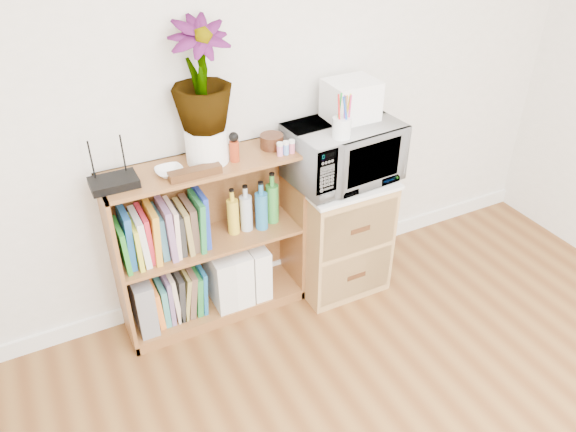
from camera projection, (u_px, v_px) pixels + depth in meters
skirting_board at (261, 272)px, 3.45m from camera, size 4.00×0.02×0.10m
bookshelf at (210, 243)px, 2.98m from camera, size 1.00×0.30×0.95m
wicker_unit at (337, 233)px, 3.28m from camera, size 0.50×0.45×0.70m
microwave at (343, 152)px, 2.98m from camera, size 0.60×0.43×0.32m
pen_cup at (342, 128)px, 2.74m from camera, size 0.09×0.09×0.10m
small_appliance at (351, 100)px, 2.90m from camera, size 0.26×0.22×0.20m
router at (114, 182)px, 2.53m from camera, size 0.21×0.14×0.04m
white_bowl at (169, 172)px, 2.62m from camera, size 0.13×0.13×0.03m
plant_pot at (207, 145)px, 2.70m from camera, size 0.21×0.21×0.17m
potted_plant at (201, 76)px, 2.51m from camera, size 0.28×0.28×0.51m
trinket_box at (195, 173)px, 2.61m from camera, size 0.25×0.06×0.04m
kokeshi_doll at (234, 151)px, 2.72m from camera, size 0.05×0.05×0.11m
wooden_bowl at (272, 141)px, 2.85m from camera, size 0.12×0.12×0.07m
paint_jars at (286, 149)px, 2.79m from camera, size 0.12×0.04×0.06m
file_box at (142, 301)px, 2.96m from camera, size 0.10×0.26×0.32m
magazine_holder_left at (219, 278)px, 3.12m from camera, size 0.10×0.26×0.33m
magazine_holder_mid at (237, 272)px, 3.16m from camera, size 0.10×0.26×0.33m
magazine_holder_right at (255, 267)px, 3.20m from camera, size 0.10×0.25×0.32m
cookbooks at (163, 230)px, 2.80m from camera, size 0.45×0.20×0.30m
liquor_bottles at (255, 205)px, 2.99m from camera, size 0.30×0.07×0.29m
lower_books at (178, 294)px, 3.05m from camera, size 0.29×0.19×0.30m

